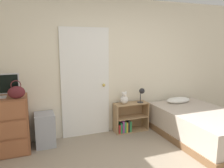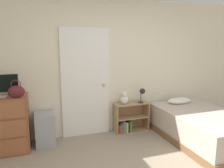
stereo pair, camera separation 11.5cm
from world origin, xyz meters
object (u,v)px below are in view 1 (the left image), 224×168
(dresser, at_px, (1,126))
(desk_lamp, at_px, (142,92))
(storage_bin, at_px, (45,130))
(bookshelf, at_px, (128,120))
(bed, at_px, (201,125))
(teddy_bear, at_px, (124,99))
(handbag, at_px, (16,92))

(dresser, height_order, desk_lamp, dresser)
(storage_bin, bearing_deg, dresser, -175.00)
(dresser, bearing_deg, storage_bin, 5.00)
(storage_bin, relative_size, bookshelf, 0.83)
(bed, bearing_deg, storage_bin, 164.37)
(dresser, relative_size, teddy_bear, 3.74)
(handbag, height_order, teddy_bear, handbag)
(teddy_bear, bearing_deg, handbag, -172.22)
(desk_lamp, relative_size, bed, 0.15)
(dresser, bearing_deg, desk_lamp, 1.61)
(bed, bearing_deg, dresser, 168.26)
(storage_bin, height_order, bed, bed)
(bookshelf, distance_m, desk_lamp, 0.60)
(bookshelf, bearing_deg, desk_lamp, -9.69)
(handbag, relative_size, bed, 0.15)
(handbag, distance_m, teddy_bear, 1.92)
(dresser, height_order, storage_bin, dresser)
(teddy_bear, bearing_deg, bookshelf, 2.38)
(handbag, bearing_deg, teddy_bear, 7.78)
(dresser, height_order, teddy_bear, dresser)
(bookshelf, relative_size, desk_lamp, 2.33)
(teddy_bear, bearing_deg, bed, -34.33)
(storage_bin, distance_m, teddy_bear, 1.54)
(teddy_bear, relative_size, desk_lamp, 0.84)
(dresser, distance_m, desk_lamp, 2.52)
(bookshelf, distance_m, bed, 1.34)
(handbag, distance_m, bed, 3.18)
(desk_lamp, height_order, bed, desk_lamp)
(handbag, bearing_deg, dresser, 151.05)
(handbag, distance_m, storage_bin, 0.85)
(dresser, bearing_deg, teddy_bear, 2.95)
(storage_bin, height_order, bookshelf, bookshelf)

